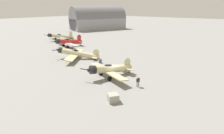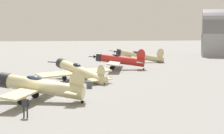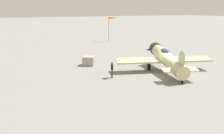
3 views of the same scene
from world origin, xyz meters
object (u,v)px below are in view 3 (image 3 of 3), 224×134
(airplane_foreground, at_px, (166,58))
(ground_crew_mechanic, at_px, (112,68))
(equipment_crate, at_px, (89,61))
(windsock_mast, at_px, (113,19))

(airplane_foreground, height_order, ground_crew_mechanic, airplane_foreground)
(equipment_crate, height_order, windsock_mast, windsock_mast)
(airplane_foreground, distance_m, equipment_crate, 9.25)
(windsock_mast, bearing_deg, ground_crew_mechanic, -118.43)
(equipment_crate, bearing_deg, ground_crew_mechanic, -91.02)
(equipment_crate, xyz_separation_m, windsock_mast, (13.52, 18.97, 4.21))
(ground_crew_mechanic, bearing_deg, windsock_mast, -93.86)
(ground_crew_mechanic, bearing_deg, airplane_foreground, -161.27)
(airplane_foreground, relative_size, windsock_mast, 2.04)
(airplane_foreground, relative_size, ground_crew_mechanic, 6.33)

